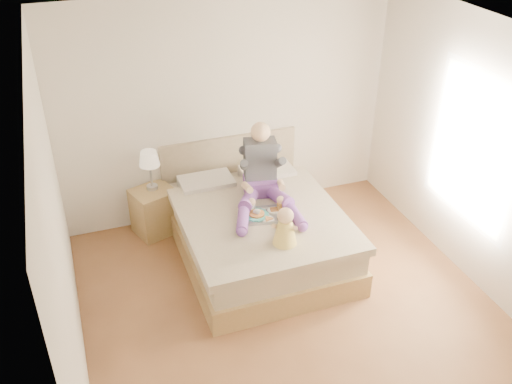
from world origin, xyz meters
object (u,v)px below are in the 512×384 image
object	(u,v)px
adult	(262,178)
baby	(285,229)
bed	(256,228)
tray	(265,213)
nightstand	(155,211)

from	to	relation	value
adult	baby	size ratio (longest dim) A/B	2.78
bed	adult	xyz separation A→B (m)	(0.12, 0.14, 0.55)
tray	nightstand	bearing A→B (deg)	146.78
bed	adult	bearing A→B (deg)	49.09
tray	adult	bearing A→B (deg)	84.85
bed	nightstand	size ratio (longest dim) A/B	3.83
bed	baby	size ratio (longest dim) A/B	5.42
bed	tray	world-z (taller)	bed
adult	nightstand	bearing A→B (deg)	161.67
bed	nightstand	distance (m)	1.27
nightstand	baby	xyz separation A→B (m)	(1.04, -1.50, 0.49)
tray	baby	bearing A→B (deg)	-76.75
bed	baby	distance (m)	0.85
bed	adult	world-z (taller)	adult
nightstand	tray	distance (m)	1.46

